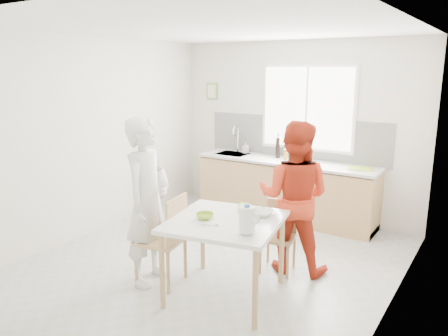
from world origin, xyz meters
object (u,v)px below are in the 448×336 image
object	(u,v)px
milk_jug	(247,219)
wine_bottle_a	(278,148)
chair_far	(279,232)
person_red	(294,197)
chair_left	(166,236)
wine_bottle_b	(278,148)
dining_table	(225,228)
bowl_green	(205,216)
bowl_white	(262,213)
person_white	(148,201)

from	to	relation	value
milk_jug	wine_bottle_a	bearing A→B (deg)	99.75
chair_far	person_red	size ratio (longest dim) A/B	0.46
chair_left	chair_far	xyz separation A→B (m)	(0.85, 1.00, -0.10)
milk_jug	wine_bottle_b	size ratio (longest dim) A/B	0.87
person_red	milk_jug	xyz separation A→B (m)	(0.05, -1.14, 0.09)
milk_jug	dining_table	bearing A→B (deg)	139.08
chair_left	bowl_green	distance (m)	0.57
dining_table	person_red	distance (m)	0.99
bowl_white	person_white	bearing A→B (deg)	-156.79
bowl_green	milk_jug	distance (m)	0.58
bowl_white	person_red	bearing A→B (deg)	83.30
milk_jug	bowl_white	bearing A→B (deg)	92.58
wine_bottle_a	wine_bottle_b	bearing A→B (deg)	114.20
dining_table	person_white	distance (m)	0.91
chair_far	milk_jug	distance (m)	1.21
bowl_green	person_red	bearing A→B (deg)	63.63
dining_table	person_white	bearing A→B (deg)	-168.65
chair_far	bowl_white	world-z (taller)	bowl_white
chair_left	milk_jug	xyz separation A→B (m)	(1.04, -0.08, 0.42)
person_white	wine_bottle_a	xyz separation A→B (m)	(0.16, 2.77, 0.18)
person_white	wine_bottle_b	distance (m)	2.84
chair_far	person_red	xyz separation A→B (m)	(0.13, 0.07, 0.42)
chair_far	person_white	world-z (taller)	person_white
wine_bottle_b	milk_jug	bearing A→B (deg)	-68.83
dining_table	bowl_white	distance (m)	0.41
chair_far	wine_bottle_b	distance (m)	2.11
dining_table	wine_bottle_b	xyz separation A→B (m)	(-0.74, 2.65, 0.34)
wine_bottle_a	wine_bottle_b	distance (m)	0.06
bowl_white	chair_far	bearing A→B (deg)	96.26
chair_left	bowl_green	world-z (taller)	chair_left
person_red	wine_bottle_a	xyz separation A→B (m)	(-1.03, 1.67, 0.21)
chair_far	milk_jug	size ratio (longest dim) A/B	3.09
chair_left	chair_far	distance (m)	1.31
chair_left	chair_far	bearing A→B (deg)	128.34
wine_bottle_b	person_white	bearing A→B (deg)	-92.76
chair_far	bowl_white	bearing A→B (deg)	-95.09
chair_left	chair_far	world-z (taller)	chair_left
chair_far	wine_bottle_b	world-z (taller)	wine_bottle_b
milk_jug	wine_bottle_a	world-z (taller)	wine_bottle_a
chair_left	bowl_white	size ratio (longest dim) A/B	4.27
milk_jug	wine_bottle_b	bearing A→B (deg)	99.82
person_red	milk_jug	size ratio (longest dim) A/B	6.66
chair_left	wine_bottle_a	size ratio (longest dim) A/B	3.08
chair_left	person_white	bearing A→B (deg)	-90.00
person_white	wine_bottle_a	size ratio (longest dim) A/B	5.65
chair_far	wine_bottle_a	world-z (taller)	wine_bottle_a
person_white	bowl_white	distance (m)	1.22
bowl_white	milk_jug	world-z (taller)	milk_jug
chair_far	bowl_green	world-z (taller)	bowl_green
bowl_white	wine_bottle_b	xyz separation A→B (m)	(-0.98, 2.35, 0.22)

